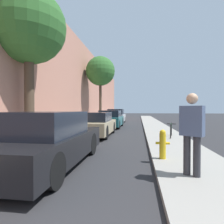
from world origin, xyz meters
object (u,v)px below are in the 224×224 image
Objects in this scene: parked_car_champagne at (96,124)px; parked_car_teal at (111,119)px; pedestrian at (192,129)px; bicycle at (171,130)px; parked_car_silver at (116,116)px; fire_hydrant at (163,144)px; street_tree_far at (100,71)px; parked_car_black at (48,140)px; street_tree_near at (29,28)px.

parked_car_teal reaches higher than parked_car_champagne.
pedestrian reaches higher than bicycle.
parked_car_silver is 2.42× the size of bicycle.
fire_hydrant is at bearing -78.27° from parked_car_silver.
street_tree_far is at bearing -123.50° from parked_car_silver.
parked_car_black is 1.10× the size of parked_car_silver.
fire_hydrant is at bearing 13.61° from parked_car_black.
street_tree_far is at bearing 100.06° from parked_car_champagne.
parked_car_champagne is (-0.06, 5.67, -0.04)m from parked_car_black.
parked_car_silver is 11.59m from bicycle.
street_tree_near is at bearing -100.62° from parked_car_silver.
street_tree_near is at bearing 128.46° from parked_car_black.
fire_hydrant is (2.96, -9.93, -0.14)m from parked_car_teal.
parked_car_black is 15.86m from parked_car_silver.
bicycle is at bearing -55.40° from parked_car_teal.
pedestrian is (4.92, -14.36, -4.23)m from street_tree_far.
street_tree_near reaches higher than parked_car_silver.
pedestrian is (3.41, -0.54, 0.40)m from parked_car_black.
parked_car_silver is (-0.18, 5.21, 0.04)m from parked_car_teal.
parked_car_teal is 9.05m from street_tree_near.
fire_hydrant is at bearing -38.72° from pedestrian.
parked_car_champagne reaches higher than bicycle.
street_tree_near reaches higher than street_tree_far.
parked_car_teal is at bearing 135.57° from bicycle.
parked_car_silver is at bearing 90.57° from parked_car_black.
parked_car_silver is 0.60× the size of street_tree_far.
parked_car_silver is at bearing -45.10° from pedestrian.
street_tree_near is at bearing 0.50° from pedestrian.
street_tree_far is at bearing 96.24° from parked_car_black.
parked_car_champagne is 10.19m from parked_car_silver.
street_tree_far reaches higher than fire_hydrant.
fire_hydrant is (3.14, -15.14, -0.18)m from parked_car_silver.
parked_car_silver reaches higher than parked_car_champagne.
parked_car_teal is 10.36m from fire_hydrant.
parked_car_teal is (0.09, 4.98, 0.04)m from parked_car_champagne.
pedestrian reaches higher than parked_car_champagne.
parked_car_teal is 5.22m from parked_car_silver.
fire_hydrant is at bearing -73.40° from parked_car_teal.
street_tree_near reaches higher than bicycle.
parked_car_silver is 5.20m from street_tree_far.
parked_car_black is 3.48m from pedestrian.
parked_car_champagne is 9.50m from street_tree_far.
parked_car_teal is 2.58× the size of pedestrian.
parked_car_black is at bearing -117.03° from bicycle.
street_tree_far is at bearing 132.60° from bicycle.
fire_hydrant is (2.98, 0.72, -0.14)m from parked_car_black.
parked_car_black is at bearing -166.39° from fire_hydrant.
bicycle is at bearing -62.56° from pedestrian.
bicycle is (0.50, 5.55, -0.60)m from pedestrian.
pedestrian is at bearing -71.08° from street_tree_far.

